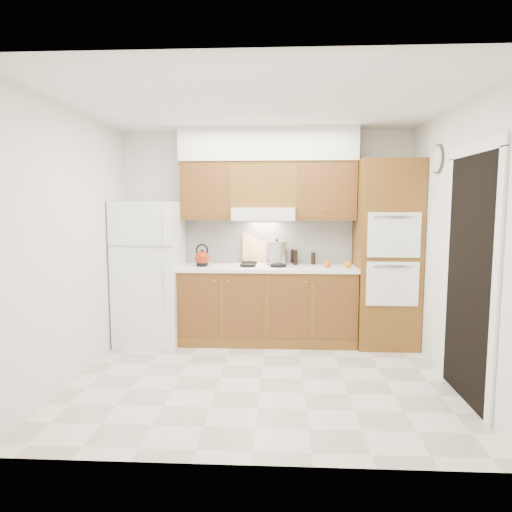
{
  "coord_description": "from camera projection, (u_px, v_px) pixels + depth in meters",
  "views": [
    {
      "loc": [
        0.17,
        -4.28,
        1.69
      ],
      "look_at": [
        -0.08,
        0.45,
        1.15
      ],
      "focal_mm": 32.0,
      "sensor_mm": 36.0,
      "label": 1
    }
  ],
  "objects": [
    {
      "name": "orange_near",
      "position": [
        348.0,
        264.0,
        5.39
      ],
      "size": [
        0.1,
        0.1,
        0.08
      ],
      "primitive_type": "sphere",
      "rotation": [
        0.0,
        0.0,
        0.25
      ],
      "color": "#FF600D",
      "rests_on": "countertop"
    },
    {
      "name": "cutting_board",
      "position": [
        254.0,
        248.0,
        5.77
      ],
      "size": [
        0.31,
        0.13,
        0.39
      ],
      "primitive_type": "cube",
      "rotation": [
        -0.21,
        0.0,
        0.11
      ],
      "color": "tan",
      "rests_on": "countertop"
    },
    {
      "name": "wall_right",
      "position": [
        456.0,
        247.0,
        4.21
      ],
      "size": [
        0.02,
        3.0,
        2.6
      ],
      "primitive_type": "cube",
      "color": "silver",
      "rests_on": "floor"
    },
    {
      "name": "fridge",
      "position": [
        150.0,
        273.0,
        5.56
      ],
      "size": [
        0.75,
        0.72,
        1.72
      ],
      "primitive_type": "cube",
      "color": "white",
      "rests_on": "floor"
    },
    {
      "name": "condiment_a",
      "position": [
        293.0,
        257.0,
        5.75
      ],
      "size": [
        0.06,
        0.06,
        0.18
      ],
      "primitive_type": "cylinder",
      "rotation": [
        0.0,
        0.0,
        0.26
      ],
      "color": "black",
      "rests_on": "countertop"
    },
    {
      "name": "backsplash",
      "position": [
        268.0,
        241.0,
        5.78
      ],
      "size": [
        2.11,
        0.03,
        0.56
      ],
      "primitive_type": "cube",
      "color": "white",
      "rests_on": "countertop"
    },
    {
      "name": "doorway",
      "position": [
        469.0,
        279.0,
        3.89
      ],
      "size": [
        0.02,
        0.9,
        2.1
      ],
      "primitive_type": "cube",
      "color": "black",
      "rests_on": "floor"
    },
    {
      "name": "ceiling",
      "position": [
        262.0,
        104.0,
        4.16
      ],
      "size": [
        3.6,
        3.6,
        0.0
      ],
      "primitive_type": "plane",
      "color": "white",
      "rests_on": "wall_back"
    },
    {
      "name": "condiment_c",
      "position": [
        313.0,
        258.0,
        5.7
      ],
      "size": [
        0.06,
        0.06,
        0.15
      ],
      "primitive_type": "cylinder",
      "rotation": [
        0.0,
        0.0,
        0.12
      ],
      "color": "black",
      "rests_on": "countertop"
    },
    {
      "name": "cooktop",
      "position": [
        263.0,
        266.0,
        5.55
      ],
      "size": [
        0.74,
        0.5,
        0.01
      ],
      "primitive_type": "cube",
      "color": "white",
      "rests_on": "countertop"
    },
    {
      "name": "oven_cabinet",
      "position": [
        386.0,
        254.0,
        5.42
      ],
      "size": [
        0.7,
        0.65,
        2.2
      ],
      "primitive_type": "cube",
      "color": "brown",
      "rests_on": "floor"
    },
    {
      "name": "upper_cab_over_hood",
      "position": [
        264.0,
        185.0,
        5.56
      ],
      "size": [
        0.75,
        0.33,
        0.55
      ],
      "primitive_type": "cube",
      "color": "brown",
      "rests_on": "range_hood"
    },
    {
      "name": "wall_back",
      "position": [
        266.0,
        235.0,
        5.79
      ],
      "size": [
        3.6,
        0.02,
        2.6
      ],
      "primitive_type": "cube",
      "color": "silver",
      "rests_on": "floor"
    },
    {
      "name": "wall_left",
      "position": [
        75.0,
        245.0,
        4.4
      ],
      "size": [
        0.02,
        3.0,
        2.6
      ],
      "primitive_type": "cube",
      "color": "silver",
      "rests_on": "floor"
    },
    {
      "name": "upper_cab_right",
      "position": [
        325.0,
        191.0,
        5.53
      ],
      "size": [
        0.73,
        0.33,
        0.7
      ],
      "primitive_type": "cube",
      "color": "brown",
      "rests_on": "wall_back"
    },
    {
      "name": "kettle",
      "position": [
        202.0,
        258.0,
        5.52
      ],
      "size": [
        0.18,
        0.18,
        0.18
      ],
      "primitive_type": "sphere",
      "rotation": [
        0.0,
        0.0,
        -0.03
      ],
      "color": "maroon",
      "rests_on": "countertop"
    },
    {
      "name": "condiment_b",
      "position": [
        295.0,
        257.0,
        5.65
      ],
      "size": [
        0.06,
        0.06,
        0.19
      ],
      "primitive_type": "cylinder",
      "rotation": [
        0.0,
        0.0,
        -0.05
      ],
      "color": "black",
      "rests_on": "countertop"
    },
    {
      "name": "stock_pot",
      "position": [
        277.0,
        253.0,
        5.57
      ],
      "size": [
        0.33,
        0.33,
        0.26
      ],
      "primitive_type": "cylinder",
      "rotation": [
        0.0,
        0.0,
        -0.41
      ],
      "color": "silver",
      "rests_on": "cooktop"
    },
    {
      "name": "upper_cab_left",
      "position": [
        208.0,
        191.0,
        5.6
      ],
      "size": [
        0.63,
        0.33,
        0.7
      ],
      "primitive_type": "cube",
      "color": "brown",
      "rests_on": "wall_back"
    },
    {
      "name": "floor",
      "position": [
        261.0,
        378.0,
        4.45
      ],
      "size": [
        3.6,
        3.6,
        0.0
      ],
      "primitive_type": "plane",
      "color": "beige",
      "rests_on": "ground"
    },
    {
      "name": "base_cabinets",
      "position": [
        267.0,
        306.0,
        5.59
      ],
      "size": [
        2.11,
        0.6,
        0.9
      ],
      "primitive_type": "cube",
      "color": "brown",
      "rests_on": "floor"
    },
    {
      "name": "countertop",
      "position": [
        267.0,
        268.0,
        5.53
      ],
      "size": [
        2.13,
        0.62,
        0.04
      ],
      "primitive_type": "cube",
      "color": "white",
      "rests_on": "base_cabinets"
    },
    {
      "name": "orange_far",
      "position": [
        328.0,
        264.0,
        5.41
      ],
      "size": [
        0.1,
        0.1,
        0.08
      ],
      "primitive_type": "sphere",
      "rotation": [
        0.0,
        0.0,
        0.26
      ],
      "color": "#EA490C",
      "rests_on": "countertop"
    },
    {
      "name": "wall_clock",
      "position": [
        438.0,
        159.0,
        4.66
      ],
      "size": [
        0.02,
        0.3,
        0.3
      ],
      "primitive_type": "cylinder",
      "rotation": [
        0.0,
        1.57,
        0.0
      ],
      "color": "#3F3833",
      "rests_on": "wall_right"
    },
    {
      "name": "range_hood",
      "position": [
        264.0,
        214.0,
        5.54
      ],
      "size": [
        0.75,
        0.45,
        0.15
      ],
      "primitive_type": "cube",
      "color": "silver",
      "rests_on": "wall_back"
    },
    {
      "name": "soffit",
      "position": [
        268.0,
        145.0,
        5.49
      ],
      "size": [
        2.13,
        0.36,
        0.4
      ],
      "primitive_type": "cube",
      "color": "silver",
      "rests_on": "wall_back"
    }
  ]
}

